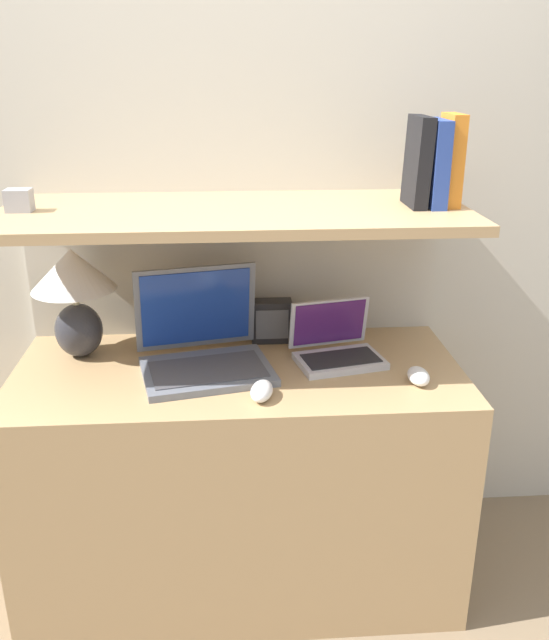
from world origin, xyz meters
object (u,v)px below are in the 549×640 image
(laptop_large, at_px, (203,349))
(shelf_gadget, at_px, (19,200))
(computer_mouse, at_px, (262,391))
(second_mouse, at_px, (418,376))
(laptop_small, at_px, (336,348))
(table_lamp, at_px, (74,288))
(book_blue, at_px, (435,163))
(router_box, at_px, (272,321))
(book_orange, at_px, (451,160))
(book_black, at_px, (418,162))

(laptop_large, relative_size, shelf_gadget, 6.11)
(computer_mouse, bearing_deg, shelf_gadget, 157.90)
(laptop_large, height_order, computer_mouse, laptop_large)
(second_mouse, bearing_deg, shelf_gadget, 169.48)
(laptop_small, height_order, second_mouse, laptop_small)
(laptop_large, xyz_separation_m, shelf_gadget, (-0.47, 0.05, 0.42))
(table_lamp, relative_size, laptop_large, 0.80)
(table_lamp, bearing_deg, laptop_small, -6.81)
(laptop_large, xyz_separation_m, book_blue, (0.64, 0.05, 0.50))
(laptop_large, distance_m, router_box, 0.28)
(laptop_small, relative_size, book_orange, 1.14)
(laptop_large, bearing_deg, shelf_gadget, 173.79)
(computer_mouse, xyz_separation_m, book_blue, (0.49, 0.25, 0.54))
(second_mouse, height_order, shelf_gadget, shelf_gadget)
(router_box, relative_size, shelf_gadget, 1.98)
(book_blue, distance_m, shelf_gadget, 1.11)
(second_mouse, bearing_deg, router_box, 138.89)
(book_orange, bearing_deg, laptop_small, -174.94)
(second_mouse, bearing_deg, computer_mouse, -172.30)
(laptop_small, bearing_deg, book_blue, 5.94)
(computer_mouse, bearing_deg, book_black, 30.03)
(book_blue, relative_size, book_black, 0.96)
(table_lamp, xyz_separation_m, computer_mouse, (0.52, -0.32, -0.19))
(book_orange, height_order, shelf_gadget, book_orange)
(laptop_large, height_order, laptop_small, laptop_large)
(table_lamp, relative_size, book_black, 1.36)
(table_lamp, distance_m, second_mouse, 1.00)
(second_mouse, distance_m, book_blue, 0.58)
(laptop_large, xyz_separation_m, computer_mouse, (0.15, -0.20, -0.04))
(laptop_small, distance_m, shelf_gadget, 0.96)
(laptop_small, relative_size, router_box, 2.09)
(laptop_small, xyz_separation_m, book_black, (0.21, 0.03, 0.53))
(laptop_small, xyz_separation_m, book_orange, (0.30, 0.03, 0.53))
(book_orange, bearing_deg, book_blue, 180.00)
(computer_mouse, relative_size, router_box, 0.86)
(router_box, distance_m, book_black, 0.65)
(table_lamp, height_order, computer_mouse, table_lamp)
(router_box, height_order, book_blue, book_blue)
(computer_mouse, distance_m, router_box, 0.39)
(book_black, bearing_deg, book_blue, 0.00)
(laptop_large, relative_size, book_orange, 1.67)
(table_lamp, distance_m, shelf_gadget, 0.29)
(table_lamp, distance_m, computer_mouse, 0.64)
(laptop_small, bearing_deg, laptop_large, -176.34)
(computer_mouse, distance_m, book_black, 0.74)
(book_black, bearing_deg, laptop_small, -172.75)
(laptop_large, xyz_separation_m, router_box, (0.21, 0.18, 0.01))
(computer_mouse, bearing_deg, router_box, 82.39)
(computer_mouse, xyz_separation_m, book_black, (0.44, 0.25, 0.54))
(second_mouse, height_order, book_black, book_black)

